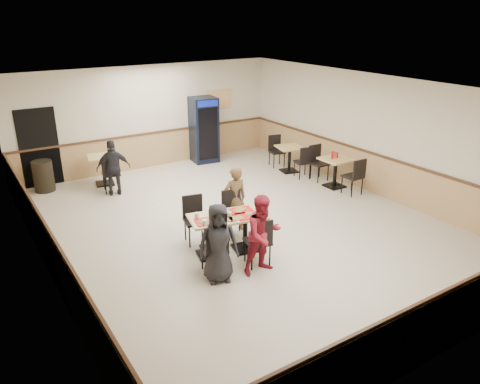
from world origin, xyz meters
TOP-DOWN VIEW (x-y plane):
  - ground at (0.00, 0.00)m, footprint 10.00×10.00m
  - room_shell at (1.78, 2.55)m, footprint 10.00×10.00m
  - main_table at (-0.88, -0.91)m, footprint 1.58×1.03m
  - main_chairs at (-0.93, -0.90)m, footprint 1.63×1.95m
  - diner_woman_left at (-1.53, -1.68)m, footprint 0.81×0.65m
  - diner_woman_right at (-0.72, -1.86)m, footprint 0.73×0.58m
  - diner_man_opposite at (-0.23, -0.15)m, footprint 0.56×0.40m
  - lone_diner at (-1.70, 3.29)m, footprint 0.90×0.53m
  - tabletop_clutter at (-0.89, -0.98)m, footprint 1.30×0.72m
  - side_table_near at (3.43, 0.67)m, footprint 0.74×0.74m
  - side_table_near_chair_south at (3.43, 0.03)m, footprint 0.47×0.47m
  - side_table_near_chair_north at (3.43, 1.30)m, footprint 0.47×0.47m
  - side_table_far at (3.20, 2.33)m, footprint 0.84×0.84m
  - side_table_far_chair_south at (3.20, 1.72)m, footprint 0.53×0.53m
  - side_table_far_chair_north at (3.20, 2.93)m, footprint 0.53×0.53m
  - condiment_caddy at (3.40, 0.72)m, footprint 0.23×0.06m
  - back_table at (-1.70, 4.20)m, footprint 0.89×0.89m
  - back_table_chair_lone at (-1.70, 3.56)m, footprint 0.56×0.56m
  - pepsi_cooler at (1.61, 4.59)m, footprint 0.84×0.85m
  - trash_bin at (-3.18, 4.55)m, footprint 0.51×0.51m

SIDE VIEW (x-z plane):
  - ground at x=0.00m, z-range 0.00..0.00m
  - trash_bin at x=-3.18m, z-range 0.00..0.81m
  - side_table_far_chair_south at x=3.20m, z-range 0.00..0.96m
  - side_table_far_chair_north at x=3.20m, z-range 0.00..0.96m
  - main_chairs at x=-0.93m, z-range 0.00..0.99m
  - side_table_near_chair_south at x=3.43m, z-range 0.00..1.00m
  - side_table_near_chair_north at x=3.43m, z-range 0.00..1.00m
  - side_table_far at x=3.20m, z-range 0.12..0.88m
  - back_table_chair_lone at x=-1.70m, z-range 0.00..1.01m
  - main_table at x=-0.88m, z-range 0.13..0.91m
  - side_table_near at x=3.43m, z-range 0.13..0.92m
  - back_table at x=-1.70m, z-range 0.13..0.93m
  - room_shell at x=1.78m, z-range -4.42..5.58m
  - diner_woman_left at x=-1.53m, z-range 0.00..1.43m
  - lone_diner at x=-1.70m, z-range 0.00..1.43m
  - diner_man_opposite at x=-0.23m, z-range 0.00..1.43m
  - diner_woman_right at x=-0.72m, z-range 0.00..1.47m
  - tabletop_clutter at x=-0.89m, z-range 0.74..0.86m
  - condiment_caddy at x=3.40m, z-range 0.78..0.98m
  - pepsi_cooler at x=1.61m, z-range 0.00..2.00m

